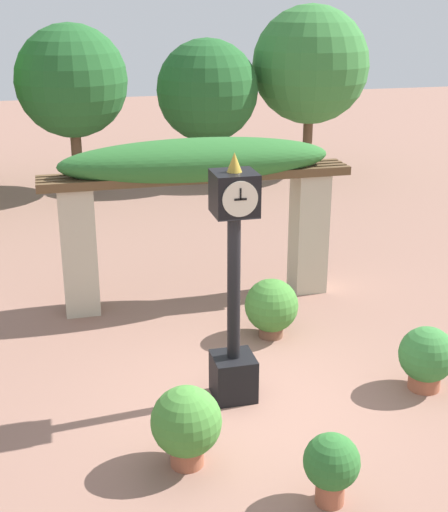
# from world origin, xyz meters

# --- Properties ---
(ground_plane) EXTENTS (60.00, 60.00, 0.00)m
(ground_plane) POSITION_xyz_m (0.00, 0.00, 0.00)
(ground_plane) COLOR #8E6656
(pedestal_clock) EXTENTS (0.53, 0.56, 3.23)m
(pedestal_clock) POSITION_xyz_m (-0.22, 0.26, 1.48)
(pedestal_clock) COLOR black
(pedestal_clock) RESTS_ON ground
(pergola) EXTENTS (5.09, 1.15, 2.79)m
(pergola) POSITION_xyz_m (0.00, 3.46, 2.08)
(pergola) COLOR #BCB299
(pergola) RESTS_ON ground
(potted_plant_near_left) EXTENTS (0.59, 0.59, 0.79)m
(potted_plant_near_left) POSITION_xyz_m (0.21, -2.00, 0.46)
(potted_plant_near_left) COLOR #9E563D
(potted_plant_near_left) RESTS_ON ground
(potted_plant_near_right) EXTENTS (0.82, 0.82, 0.92)m
(potted_plant_near_right) POSITION_xyz_m (0.78, 1.81, 0.49)
(potted_plant_near_right) COLOR brown
(potted_plant_near_right) RESTS_ON ground
(potted_plant_far_left) EXTENTS (0.79, 0.79, 0.95)m
(potted_plant_far_left) POSITION_xyz_m (-1.09, -1.01, 0.52)
(potted_plant_far_left) COLOR #9E563D
(potted_plant_far_left) RESTS_ON ground
(potted_plant_far_right) EXTENTS (0.74, 0.74, 0.87)m
(potted_plant_far_right) POSITION_xyz_m (2.30, -0.16, 0.47)
(potted_plant_far_right) COLOR #9E563D
(potted_plant_far_right) RESTS_ON ground
(tree_line) EXTENTS (14.54, 4.44, 5.45)m
(tree_line) POSITION_xyz_m (-1.55, 11.62, 3.07)
(tree_line) COLOR brown
(tree_line) RESTS_ON ground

